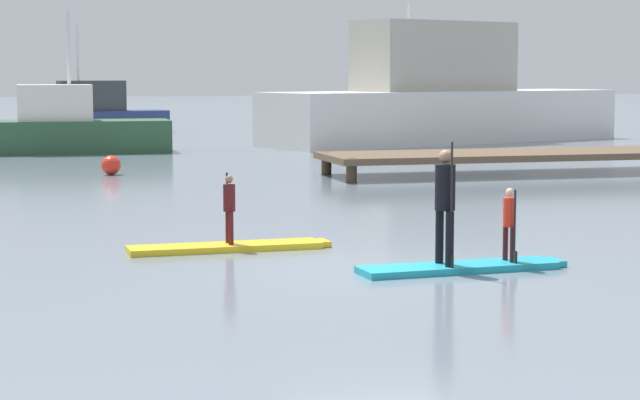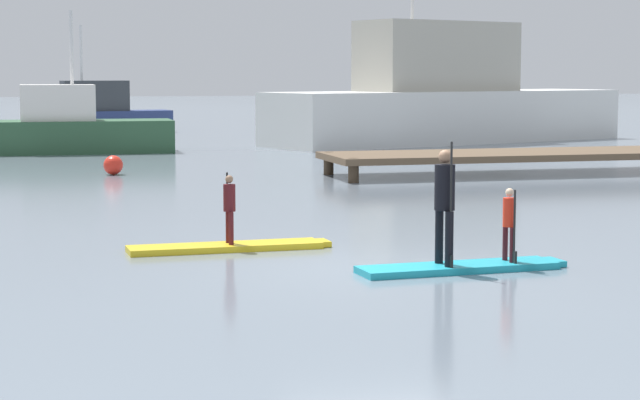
# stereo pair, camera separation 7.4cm
# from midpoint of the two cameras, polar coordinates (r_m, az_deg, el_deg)

# --- Properties ---
(ground_plane) EXTENTS (240.00, 240.00, 0.00)m
(ground_plane) POSITION_cam_midpoint_polar(r_m,az_deg,el_deg) (17.07, 2.56, -3.36)
(ground_plane) COLOR slate
(paddleboard_near) EXTENTS (3.30, 0.76, 0.10)m
(paddleboard_near) POSITION_cam_midpoint_polar(r_m,az_deg,el_deg) (18.84, -4.56, -2.30)
(paddleboard_near) COLOR gold
(paddleboard_near) RESTS_ON ground
(paddler_child_solo) EXTENTS (0.20, 0.39, 1.14)m
(paddler_child_solo) POSITION_cam_midpoint_polar(r_m,az_deg,el_deg) (18.77, -4.58, -0.26)
(paddler_child_solo) COLOR #4C1419
(paddler_child_solo) RESTS_ON paddleboard_near
(paddleboard_far) EXTENTS (3.15, 0.88, 0.10)m
(paddleboard_far) POSITION_cam_midpoint_polar(r_m,az_deg,el_deg) (16.97, 6.87, -3.28)
(paddleboard_far) COLOR #1E9EB2
(paddleboard_far) RESTS_ON ground
(paddler_adult) EXTENTS (0.31, 0.52, 1.78)m
(paddler_adult) POSITION_cam_midpoint_polar(r_m,az_deg,el_deg) (16.70, 6.01, 0.05)
(paddler_adult) COLOR black
(paddler_adult) RESTS_ON paddleboard_far
(paddler_child_front) EXTENTS (0.20, 0.38, 1.08)m
(paddler_child_front) POSITION_cam_midpoint_polar(r_m,az_deg,el_deg) (17.19, 9.14, -1.00)
(paddler_child_front) COLOR #4C1419
(paddler_child_front) RESTS_ON paddleboard_far
(fishing_boat_white_large) EXTENTS (16.28, 9.03, 12.69)m
(fishing_boat_white_large) POSITION_cam_midpoint_polar(r_m,az_deg,el_deg) (47.53, 5.94, 4.87)
(fishing_boat_white_large) COLOR silver
(fishing_boat_white_large) RESTS_ON ground
(fishing_boat_green_midground) EXTENTS (7.23, 2.43, 4.98)m
(fishing_boat_green_midground) POSITION_cam_midpoint_polar(r_m,az_deg,el_deg) (42.07, -12.45, 3.43)
(fishing_boat_green_midground) COLOR #2D5638
(fishing_boat_green_midground) RESTS_ON ground
(motor_boat_small_navy) EXTENTS (6.83, 2.71, 5.00)m
(motor_boat_small_navy) POSITION_cam_midpoint_polar(r_m,az_deg,el_deg) (55.63, -10.98, 4.16)
(motor_boat_small_navy) COLOR navy
(motor_boat_small_navy) RESTS_ON ground
(floating_dock) EXTENTS (12.40, 3.05, 0.63)m
(floating_dock) POSITION_cam_midpoint_polar(r_m,az_deg,el_deg) (33.42, 10.63, 2.20)
(floating_dock) COLOR brown
(floating_dock) RESTS_ON ground
(mooring_buoy_near) EXTENTS (0.54, 0.54, 0.54)m
(mooring_buoy_near) POSITION_cam_midpoint_polar(r_m,az_deg,el_deg) (32.92, -10.24, 1.69)
(mooring_buoy_near) COLOR red
(mooring_buoy_near) RESTS_ON ground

